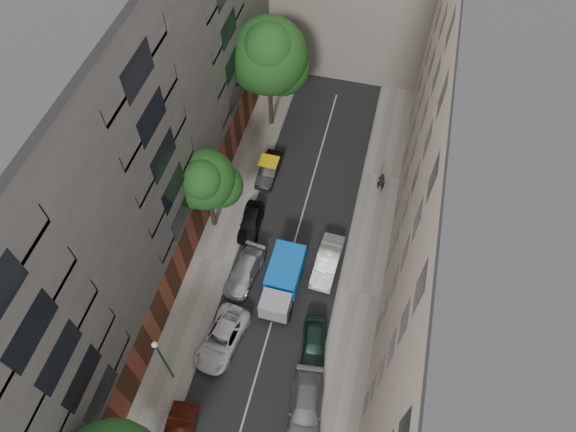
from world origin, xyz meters
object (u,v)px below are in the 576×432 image
(tarp_truck, at_px, (283,281))
(tree_mid, at_px, (206,182))
(car_left_3, at_px, (245,272))
(car_right_1, at_px, (306,408))
(car_right_2, at_px, (314,343))
(car_right_3, at_px, (327,261))
(car_left_4, at_px, (251,222))
(lamp_post, at_px, (162,357))
(car_left_5, at_px, (269,169))
(pedestrian, at_px, (381,182))
(tree_far, at_px, (270,59))
(car_left_2, at_px, (222,338))

(tarp_truck, distance_m, tree_mid, 8.65)
(car_left_3, xyz_separation_m, car_right_1, (6.40, -8.17, 0.07))
(car_right_2, xyz_separation_m, car_right_3, (-0.38, 6.20, 0.09))
(car_left_4, distance_m, lamp_post, 12.93)
(car_left_4, bearing_deg, car_right_2, -54.83)
(car_left_4, relative_size, car_right_1, 0.78)
(car_left_5, distance_m, pedestrian, 9.15)
(car_right_1, bearing_deg, pedestrian, 77.27)
(tarp_truck, xyz_separation_m, car_right_2, (3.04, -3.57, -0.69))
(tarp_truck, bearing_deg, tree_far, 108.31)
(car_left_3, xyz_separation_m, car_right_3, (5.60, 2.23, 0.10))
(car_right_3, height_order, tree_mid, tree_mid)
(car_right_3, relative_size, tree_far, 0.43)
(pedestrian, bearing_deg, car_left_2, 74.83)
(car_left_2, xyz_separation_m, lamp_post, (-2.33, -3.02, 3.15))
(car_left_4, relative_size, tree_mid, 0.49)
(tarp_truck, distance_m, car_left_4, 6.01)
(car_left_2, xyz_separation_m, car_left_4, (-0.80, 9.42, -0.02))
(tree_far, bearing_deg, pedestrian, -25.57)
(tarp_truck, xyz_separation_m, car_left_5, (-3.74, 10.03, -0.70))
(car_left_4, bearing_deg, car_left_3, -83.66)
(car_left_5, xyz_separation_m, car_right_2, (6.78, -13.60, 0.01))
(tarp_truck, bearing_deg, pedestrian, 63.63)
(car_left_4, bearing_deg, tarp_truck, -55.58)
(car_right_1, height_order, tree_far, tree_far)
(car_right_3, distance_m, pedestrian, 8.45)
(tarp_truck, relative_size, car_right_1, 1.08)
(car_left_4, xyz_separation_m, car_right_3, (6.40, -2.02, 0.09))
(car_right_3, xyz_separation_m, lamp_post, (-7.93, -10.42, 3.08))
(car_left_3, bearing_deg, tree_far, 105.25)
(car_right_1, distance_m, car_right_3, 10.43)
(car_left_2, distance_m, car_right_2, 6.10)
(car_left_2, height_order, tree_far, tree_far)
(lamp_post, relative_size, pedestrian, 3.17)
(car_right_1, relative_size, car_right_3, 1.09)
(lamp_post, bearing_deg, car_left_2, 52.39)
(car_left_4, xyz_separation_m, car_right_2, (6.78, -8.22, 0.00))
(tree_far, bearing_deg, car_right_1, -70.07)
(car_left_5, height_order, car_right_2, car_right_2)
(tree_mid, distance_m, pedestrian, 14.25)
(tarp_truck, distance_m, car_left_3, 3.05)
(pedestrian, bearing_deg, car_right_2, 93.85)
(car_left_2, distance_m, car_left_5, 14.82)
(tree_mid, relative_size, pedestrian, 4.24)
(car_left_3, relative_size, car_right_3, 0.98)
(car_left_2, height_order, lamp_post, lamp_post)
(car_left_2, distance_m, tree_mid, 10.61)
(car_left_3, bearing_deg, car_right_3, 29.19)
(tree_mid, bearing_deg, car_right_3, -8.63)
(car_right_1, relative_size, lamp_post, 0.84)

